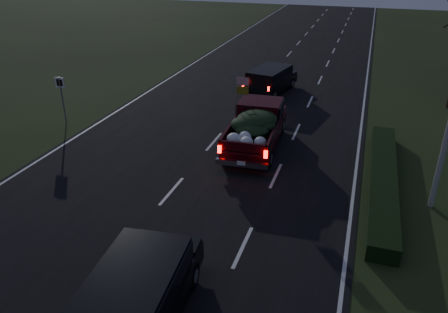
% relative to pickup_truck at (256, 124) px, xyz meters
% --- Properties ---
extents(ground, '(120.00, 120.00, 0.00)m').
position_rel_pickup_truck_xyz_m(ground, '(-2.04, -5.18, -1.10)').
color(ground, black).
rests_on(ground, ground).
extents(road_asphalt, '(14.00, 120.00, 0.02)m').
position_rel_pickup_truck_xyz_m(road_asphalt, '(-2.04, -5.18, -1.09)').
color(road_asphalt, black).
rests_on(road_asphalt, ground).
extents(hedge_row, '(1.00, 10.00, 0.60)m').
position_rel_pickup_truck_xyz_m(hedge_row, '(5.76, -2.18, -0.80)').
color(hedge_row, black).
rests_on(hedge_row, ground).
extents(route_sign, '(0.55, 0.08, 2.50)m').
position_rel_pickup_truck_xyz_m(route_sign, '(-10.54, -0.18, 0.56)').
color(route_sign, gray).
rests_on(route_sign, ground).
extents(pickup_truck, '(2.47, 5.73, 2.94)m').
position_rel_pickup_truck_xyz_m(pickup_truck, '(0.00, 0.00, 0.00)').
color(pickup_truck, '#39070D').
rests_on(pickup_truck, ground).
extents(lead_suv, '(2.76, 4.85, 1.31)m').
position_rel_pickup_truck_xyz_m(lead_suv, '(-1.22, 8.40, -0.11)').
color(lead_suv, black).
rests_on(lead_suv, ground).
extents(rear_suv, '(2.57, 5.05, 1.40)m').
position_rel_pickup_truck_xyz_m(rear_suv, '(-0.06, -11.59, -0.04)').
color(rear_suv, black).
rests_on(rear_suv, ground).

